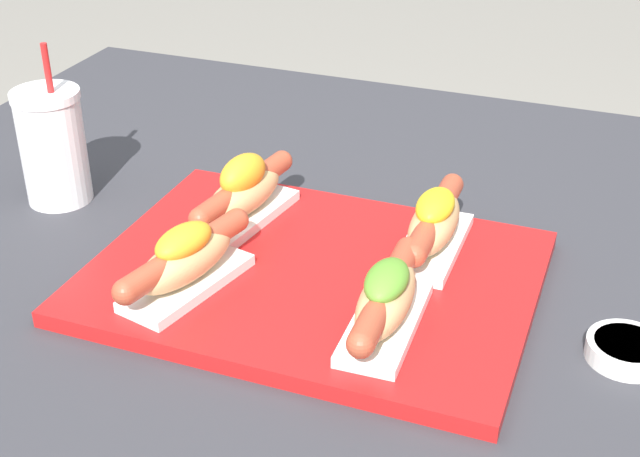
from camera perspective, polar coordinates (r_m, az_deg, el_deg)
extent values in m
cube|color=red|center=(0.96, -0.43, -3.10)|extent=(0.47, 0.35, 0.02)
cube|color=white|center=(0.93, -8.49, -3.45)|extent=(0.09, 0.16, 0.01)
ellipsoid|color=tan|center=(0.92, -8.62, -1.99)|extent=(0.08, 0.14, 0.04)
cylinder|color=#AD472D|center=(0.91, -8.65, -1.61)|extent=(0.06, 0.17, 0.03)
sphere|color=#AD472D|center=(0.86, -12.36, -4.00)|extent=(0.03, 0.03, 0.03)
sphere|color=#AD472D|center=(0.97, -5.34, 0.53)|extent=(0.03, 0.03, 0.03)
ellipsoid|color=gold|center=(0.91, -8.72, -0.78)|extent=(0.06, 0.08, 0.03)
cube|color=white|center=(0.87, 4.18, -6.06)|extent=(0.06, 0.15, 0.01)
ellipsoid|color=tan|center=(0.85, 4.25, -4.53)|extent=(0.05, 0.13, 0.04)
cylinder|color=#AD472D|center=(0.85, 4.26, -4.13)|extent=(0.03, 0.17, 0.03)
sphere|color=#AD472D|center=(0.78, 2.61, -7.40)|extent=(0.03, 0.03, 0.03)
sphere|color=#AD472D|center=(0.91, 5.66, -1.33)|extent=(0.03, 0.03, 0.03)
ellipsoid|color=#5B992D|center=(0.84, 4.30, -3.31)|extent=(0.04, 0.07, 0.03)
cube|color=white|center=(1.05, -4.84, 0.88)|extent=(0.08, 0.16, 0.01)
ellipsoid|color=tan|center=(1.04, -4.90, 2.24)|extent=(0.07, 0.14, 0.04)
cylinder|color=#AD472D|center=(1.03, -4.92, 2.59)|extent=(0.05, 0.17, 0.03)
sphere|color=#AD472D|center=(0.97, -7.69, 0.61)|extent=(0.03, 0.03, 0.03)
sphere|color=#AD472D|center=(1.10, -2.45, 4.34)|extent=(0.03, 0.03, 0.03)
ellipsoid|color=gold|center=(1.03, -4.96, 3.51)|extent=(0.05, 0.08, 0.04)
cube|color=white|center=(0.99, 7.21, -1.06)|extent=(0.06, 0.15, 0.01)
ellipsoid|color=tan|center=(0.98, 7.31, 0.34)|extent=(0.05, 0.13, 0.04)
cylinder|color=#AD472D|center=(0.98, 7.34, 0.71)|extent=(0.03, 0.17, 0.03)
sphere|color=#AD472D|center=(0.91, 6.03, -1.72)|extent=(0.03, 0.03, 0.03)
sphere|color=#AD472D|center=(1.05, 8.47, 2.80)|extent=(0.03, 0.03, 0.03)
ellipsoid|color=yellow|center=(0.97, 7.39, 1.47)|extent=(0.04, 0.07, 0.03)
cylinder|color=silver|center=(0.90, 19.03, -7.38)|extent=(0.08, 0.08, 0.02)
cylinder|color=red|center=(0.90, 19.09, -7.06)|extent=(0.06, 0.06, 0.01)
cylinder|color=white|center=(1.15, -16.68, 4.81)|extent=(0.08, 0.08, 0.14)
cylinder|color=white|center=(1.12, -17.21, 8.16)|extent=(0.08, 0.08, 0.01)
cylinder|color=red|center=(1.11, -17.06, 9.79)|extent=(0.01, 0.01, 0.06)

